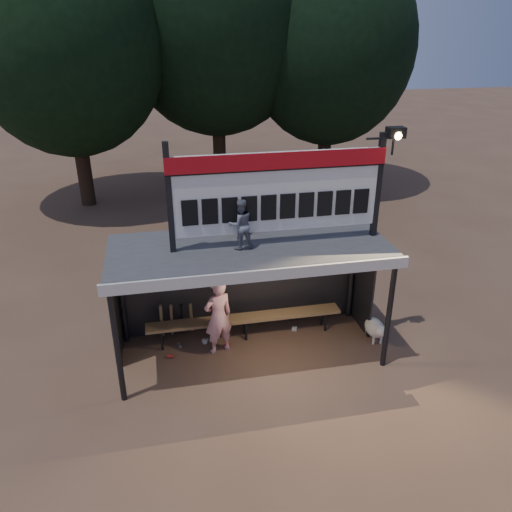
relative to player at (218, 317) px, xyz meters
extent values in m
plane|color=#503728|center=(0.59, -0.17, -0.79)|extent=(80.00, 80.00, 0.00)
imported|color=white|center=(0.00, 0.00, 0.00)|extent=(0.67, 0.54, 1.58)
imported|color=slate|center=(0.41, -0.28, 1.98)|extent=(0.49, 0.41, 0.90)
imported|color=#B3201B|center=(0.59, 0.42, 1.95)|extent=(0.48, 0.38, 0.85)
cube|color=#39393B|center=(0.59, -0.17, 1.47)|extent=(5.00, 2.00, 0.12)
cube|color=silver|center=(0.59, -1.19, 1.43)|extent=(5.10, 0.06, 0.20)
cylinder|color=black|center=(-1.81, -1.07, 0.31)|extent=(0.10, 0.10, 2.20)
cylinder|color=black|center=(2.99, -1.07, 0.31)|extent=(0.10, 0.10, 2.20)
cylinder|color=black|center=(-1.81, 0.73, 0.31)|extent=(0.10, 0.10, 2.20)
cylinder|color=black|center=(2.99, 0.73, 0.31)|extent=(0.10, 0.10, 2.20)
cube|color=black|center=(0.59, 0.83, 0.31)|extent=(5.00, 0.04, 2.20)
cube|color=black|center=(-1.91, 0.33, 0.31)|extent=(0.04, 1.00, 2.20)
cube|color=black|center=(3.09, 0.33, 0.31)|extent=(0.04, 1.00, 2.20)
cylinder|color=black|center=(0.59, 0.83, 1.36)|extent=(5.00, 0.06, 0.06)
cube|color=black|center=(-0.76, -0.17, 2.48)|extent=(0.10, 0.10, 1.90)
cube|color=black|center=(2.94, -0.17, 2.48)|extent=(0.10, 0.10, 1.90)
cube|color=silver|center=(1.09, -0.17, 2.48)|extent=(3.80, 0.08, 1.40)
cube|color=#B10C14|center=(1.09, -0.22, 3.04)|extent=(3.80, 0.04, 0.28)
cube|color=black|center=(1.09, -0.22, 2.89)|extent=(3.80, 0.02, 0.03)
cube|color=black|center=(-0.44, -0.22, 2.23)|extent=(0.27, 0.03, 0.45)
cube|color=black|center=(-0.10, -0.22, 2.23)|extent=(0.27, 0.03, 0.45)
cube|color=black|center=(0.24, -0.22, 2.23)|extent=(0.27, 0.03, 0.45)
cube|color=black|center=(0.58, -0.22, 2.23)|extent=(0.27, 0.03, 0.45)
cube|color=black|center=(0.92, -0.22, 2.23)|extent=(0.27, 0.03, 0.45)
cube|color=black|center=(1.26, -0.22, 2.23)|extent=(0.27, 0.03, 0.45)
cube|color=black|center=(1.60, -0.22, 2.23)|extent=(0.27, 0.03, 0.45)
cube|color=black|center=(1.94, -0.22, 2.23)|extent=(0.27, 0.03, 0.45)
cube|color=black|center=(2.28, -0.22, 2.23)|extent=(0.27, 0.03, 0.45)
cube|color=black|center=(2.62, -0.22, 2.23)|extent=(0.27, 0.03, 0.45)
cylinder|color=black|center=(2.89, -0.17, 3.33)|extent=(0.50, 0.04, 0.04)
cylinder|color=black|center=(3.14, -0.17, 3.18)|extent=(0.04, 0.04, 0.30)
cube|color=black|center=(3.14, -0.22, 3.43)|extent=(0.30, 0.22, 0.18)
sphere|color=#FFD88C|center=(3.14, -0.31, 3.39)|extent=(0.14, 0.14, 0.14)
cube|color=olive|center=(0.59, 0.38, -0.34)|extent=(4.00, 0.35, 0.06)
cylinder|color=black|center=(-1.11, 0.26, -0.57)|extent=(0.05, 0.05, 0.45)
cylinder|color=black|center=(-1.11, 0.50, -0.57)|extent=(0.05, 0.05, 0.45)
cylinder|color=black|center=(0.59, 0.26, -0.57)|extent=(0.05, 0.05, 0.45)
cylinder|color=black|center=(0.59, 0.50, -0.57)|extent=(0.05, 0.05, 0.45)
cylinder|color=black|center=(2.29, 0.26, -0.57)|extent=(0.05, 0.05, 0.45)
cylinder|color=black|center=(2.29, 0.50, -0.57)|extent=(0.05, 0.05, 0.45)
cylinder|color=#301F15|center=(-3.41, 9.83, 1.08)|extent=(0.50, 0.50, 3.74)
ellipsoid|color=black|center=(-3.41, 9.83, 4.73)|extent=(6.46, 6.46, 7.48)
cylinder|color=#312115|center=(1.59, 11.33, 1.30)|extent=(0.50, 0.50, 4.18)
ellipsoid|color=black|center=(1.59, 11.33, 5.38)|extent=(7.22, 7.22, 8.36)
cylinder|color=black|center=(5.59, 10.33, 0.97)|extent=(0.50, 0.50, 3.52)
ellipsoid|color=black|center=(5.59, 10.33, 4.41)|extent=(6.08, 6.08, 7.04)
ellipsoid|color=beige|center=(3.17, -0.22, -0.52)|extent=(0.36, 0.58, 0.36)
sphere|color=white|center=(3.17, -0.50, -0.43)|extent=(0.22, 0.22, 0.22)
cone|color=beige|center=(3.17, -0.60, -0.45)|extent=(0.10, 0.10, 0.10)
cone|color=beige|center=(3.12, -0.52, -0.33)|extent=(0.06, 0.06, 0.07)
cone|color=beige|center=(3.22, -0.52, -0.33)|extent=(0.06, 0.06, 0.07)
cylinder|color=beige|center=(3.09, -0.40, -0.70)|extent=(0.05, 0.05, 0.18)
cylinder|color=beige|center=(3.25, -0.40, -0.70)|extent=(0.05, 0.05, 0.18)
cylinder|color=white|center=(3.09, -0.04, -0.70)|extent=(0.05, 0.05, 0.18)
cylinder|color=beige|center=(3.25, -0.04, -0.70)|extent=(0.05, 0.05, 0.18)
cylinder|color=beige|center=(3.17, 0.08, -0.45)|extent=(0.04, 0.16, 0.14)
cylinder|color=olive|center=(-1.08, 0.65, -0.36)|extent=(0.07, 0.27, 0.84)
cylinder|color=#8B6241|center=(-0.88, 0.65, -0.36)|extent=(0.09, 0.30, 0.83)
cylinder|color=black|center=(-0.68, 0.65, -0.36)|extent=(0.08, 0.33, 0.83)
cylinder|color=olive|center=(-0.48, 0.65, -0.36)|extent=(0.09, 0.35, 0.82)
cube|color=maroon|center=(0.16, 0.11, -0.75)|extent=(0.12, 0.11, 0.08)
cylinder|color=#A6A6AB|center=(-0.77, 0.30, -0.76)|extent=(0.09, 0.13, 0.07)
cube|color=beige|center=(-0.26, 0.33, -0.75)|extent=(0.10, 0.12, 0.08)
cylinder|color=#A1241B|center=(-0.97, -0.04, -0.76)|extent=(0.13, 0.09, 0.07)
cube|color=#A9A9AD|center=(1.66, 0.40, -0.75)|extent=(0.12, 0.11, 0.08)
cylinder|color=beige|center=(-0.24, 0.34, -0.76)|extent=(0.13, 0.13, 0.07)
camera|label=1|loc=(-0.93, -8.18, 5.11)|focal=35.00mm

